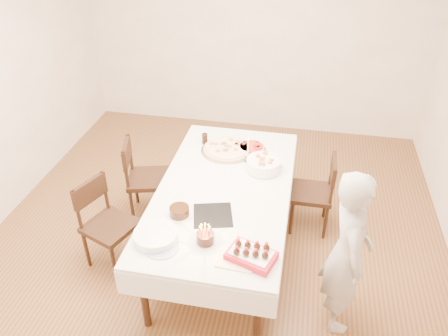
% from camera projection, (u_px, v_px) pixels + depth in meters
% --- Properties ---
extents(floor, '(5.00, 5.00, 0.00)m').
position_uv_depth(floor, '(215.00, 242.00, 4.33)').
color(floor, '#58301E').
rests_on(floor, ground).
extents(wall_back, '(4.50, 0.04, 2.70)m').
position_uv_depth(wall_back, '(254.00, 32.00, 5.61)').
color(wall_back, '#EFDEC9').
rests_on(wall_back, floor).
extents(dining_table, '(1.17, 2.16, 0.75)m').
position_uv_depth(dining_table, '(224.00, 221.00, 4.02)').
color(dining_table, silver).
rests_on(dining_table, floor).
extents(chair_right_savory, '(0.43, 0.43, 0.83)m').
position_uv_depth(chair_right_savory, '(311.00, 193.00, 4.30)').
color(chair_right_savory, black).
rests_on(chair_right_savory, floor).
extents(chair_left_savory, '(0.54, 0.54, 0.87)m').
position_uv_depth(chair_left_savory, '(149.00, 179.00, 4.47)').
color(chair_left_savory, black).
rests_on(chair_left_savory, floor).
extents(chair_left_dessert, '(0.57, 0.57, 0.86)m').
position_uv_depth(chair_left_dessert, '(110.00, 226.00, 3.87)').
color(chair_left_dessert, black).
rests_on(chair_left_dessert, floor).
extents(person, '(0.40, 0.56, 1.42)m').
position_uv_depth(person, '(347.00, 253.00, 3.21)').
color(person, '#AEAAA4').
rests_on(person, floor).
extents(pizza_white, '(0.64, 0.64, 0.04)m').
position_uv_depth(pizza_white, '(227.00, 149.00, 4.31)').
color(pizza_white, beige).
rests_on(pizza_white, dining_table).
extents(pizza_pepperoni, '(0.29, 0.29, 0.04)m').
position_uv_depth(pizza_pepperoni, '(251.00, 148.00, 4.33)').
color(pizza_pepperoni, red).
rests_on(pizza_pepperoni, dining_table).
extents(red_placemat, '(0.25, 0.25, 0.01)m').
position_uv_depth(red_placemat, '(269.00, 162.00, 4.16)').
color(red_placemat, '#B21E1E').
rests_on(red_placemat, dining_table).
extents(pasta_bowl, '(0.36, 0.36, 0.10)m').
position_uv_depth(pasta_bowl, '(264.00, 164.00, 4.01)').
color(pasta_bowl, white).
rests_on(pasta_bowl, dining_table).
extents(taper_candle, '(0.07, 0.07, 0.26)m').
position_uv_depth(taper_candle, '(248.00, 150.00, 4.09)').
color(taper_candle, white).
rests_on(taper_candle, dining_table).
extents(shaker_pair, '(0.08, 0.08, 0.08)m').
position_uv_depth(shaker_pair, '(250.00, 165.00, 4.05)').
color(shaker_pair, white).
rests_on(shaker_pair, dining_table).
extents(cola_glass, '(0.06, 0.06, 0.11)m').
position_uv_depth(cola_glass, '(205.00, 139.00, 4.41)').
color(cola_glass, black).
rests_on(cola_glass, dining_table).
extents(layer_cake, '(0.27, 0.27, 0.08)m').
position_uv_depth(layer_cake, '(179.00, 212.00, 3.47)').
color(layer_cake, black).
rests_on(layer_cake, dining_table).
extents(cake_board, '(0.38, 0.38, 0.01)m').
position_uv_depth(cake_board, '(213.00, 215.00, 3.50)').
color(cake_board, black).
rests_on(cake_board, dining_table).
extents(birthday_cake, '(0.18, 0.18, 0.14)m').
position_uv_depth(birthday_cake, '(205.00, 234.00, 3.20)').
color(birthday_cake, '#35160E').
rests_on(birthday_cake, dining_table).
extents(strawberry_box, '(0.39, 0.32, 0.08)m').
position_uv_depth(strawberry_box, '(251.00, 255.00, 3.08)').
color(strawberry_box, '#B61422').
rests_on(strawberry_box, dining_table).
extents(box_lid, '(0.28, 0.20, 0.02)m').
position_uv_depth(box_lid, '(236.00, 261.00, 3.08)').
color(box_lid, beige).
rests_on(box_lid, dining_table).
extents(plate_stack, '(0.35, 0.35, 0.07)m').
position_uv_depth(plate_stack, '(156.00, 236.00, 3.25)').
color(plate_stack, white).
rests_on(plate_stack, dining_table).
extents(china_plate, '(0.29, 0.29, 0.01)m').
position_uv_depth(china_plate, '(162.00, 247.00, 3.19)').
color(china_plate, white).
rests_on(china_plate, dining_table).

